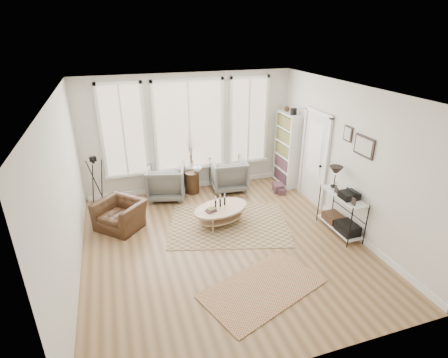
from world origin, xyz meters
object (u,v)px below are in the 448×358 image
object	(u,v)px
coffee_table	(221,211)
bookcase	(287,149)
accent_chair	(120,215)
side_table	(191,165)
low_shelf	(341,210)
armchair_right	(228,174)
armchair_left	(166,182)

from	to	relation	value
coffee_table	bookcase	bearing A→B (deg)	33.12
accent_chair	coffee_table	bearing A→B (deg)	29.37
bookcase	coffee_table	xyz separation A→B (m)	(-2.26, -1.48, -0.65)
bookcase	side_table	size ratio (longest dim) A/B	1.37
low_shelf	armchair_right	xyz separation A→B (m)	(-1.50, 2.64, -0.11)
armchair_right	accent_chair	world-z (taller)	armchair_right
bookcase	coffee_table	size ratio (longest dim) A/B	1.47
coffee_table	side_table	world-z (taller)	side_table
armchair_right	armchair_left	bearing A→B (deg)	3.83
low_shelf	armchair_left	xyz separation A→B (m)	(-3.08, 2.65, -0.10)
bookcase	accent_chair	bearing A→B (deg)	-167.35
bookcase	accent_chair	world-z (taller)	bookcase
low_shelf	side_table	xyz separation A→B (m)	(-2.42, 2.75, 0.21)
coffee_table	armchair_left	distance (m)	1.83
bookcase	armchair_right	xyz separation A→B (m)	(-1.55, 0.12, -0.55)
low_shelf	armchair_left	bearing A→B (deg)	139.21
side_table	accent_chair	xyz separation A→B (m)	(-1.80, -1.19, -0.43)
low_shelf	accent_chair	size ratio (longest dim) A/B	1.44
low_shelf	side_table	bearing A→B (deg)	131.43
armchair_right	accent_chair	distance (m)	2.94
coffee_table	armchair_right	world-z (taller)	armchair_right
side_table	low_shelf	bearing A→B (deg)	-48.57
coffee_table	side_table	distance (m)	1.77
bookcase	armchair_left	distance (m)	3.18
coffee_table	accent_chair	distance (m)	2.08
side_table	coffee_table	bearing A→B (deg)	-82.71
low_shelf	armchair_right	distance (m)	3.04
bookcase	side_table	distance (m)	2.50
armchair_left	accent_chair	xyz separation A→B (m)	(-1.15, -1.10, -0.12)
low_shelf	side_table	size ratio (longest dim) A/B	0.87
accent_chair	low_shelf	bearing A→B (deg)	23.42
armchair_left	armchair_right	xyz separation A→B (m)	(1.58, -0.01, -0.01)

